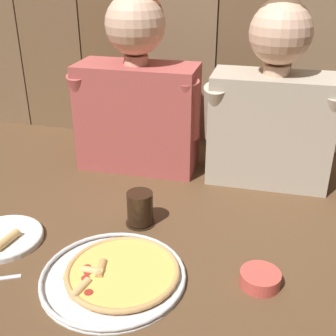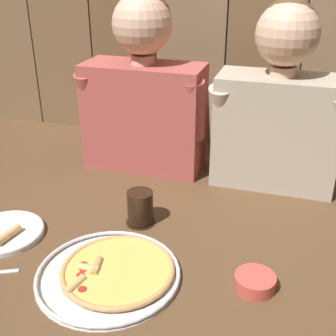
{
  "view_description": "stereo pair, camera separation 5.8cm",
  "coord_description": "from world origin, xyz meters",
  "px_view_note": "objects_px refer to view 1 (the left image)",
  "views": [
    {
      "loc": [
        0.22,
        -0.92,
        0.7
      ],
      "look_at": [
        -0.03,
        0.1,
        0.18
      ],
      "focal_mm": 46.72,
      "sensor_mm": 36.0,
      "label": 1
    },
    {
      "loc": [
        0.28,
        -0.9,
        0.7
      ],
      "look_at": [
        -0.03,
        0.1,
        0.18
      ],
      "focal_mm": 46.72,
      "sensor_mm": 36.0,
      "label": 2
    }
  ],
  "objects_px": {
    "dipping_bowl": "(260,278)",
    "diner_right": "(273,101)",
    "dinner_plate": "(4,238)",
    "pizza_tray": "(116,274)",
    "diner_left": "(137,89)",
    "drinking_glass": "(140,209)"
  },
  "relations": [
    {
      "from": "diner_left",
      "to": "dipping_bowl",
      "type": "bearing_deg",
      "value": -49.89
    },
    {
      "from": "diner_left",
      "to": "diner_right",
      "type": "relative_size",
      "value": 1.02
    },
    {
      "from": "diner_right",
      "to": "dipping_bowl",
      "type": "bearing_deg",
      "value": -88.69
    },
    {
      "from": "drinking_glass",
      "to": "diner_left",
      "type": "xyz_separation_m",
      "value": [
        -0.12,
        0.37,
        0.23
      ]
    },
    {
      "from": "dinner_plate",
      "to": "diner_right",
      "type": "distance_m",
      "value": 0.9
    },
    {
      "from": "dipping_bowl",
      "to": "dinner_plate",
      "type": "bearing_deg",
      "value": 179.08
    },
    {
      "from": "pizza_tray",
      "to": "diner_left",
      "type": "height_order",
      "value": "diner_left"
    },
    {
      "from": "drinking_glass",
      "to": "dipping_bowl",
      "type": "distance_m",
      "value": 0.39
    },
    {
      "from": "dipping_bowl",
      "to": "diner_right",
      "type": "height_order",
      "value": "diner_right"
    },
    {
      "from": "pizza_tray",
      "to": "diner_left",
      "type": "xyz_separation_m",
      "value": [
        -0.13,
        0.61,
        0.27
      ]
    },
    {
      "from": "dinner_plate",
      "to": "diner_right",
      "type": "xyz_separation_m",
      "value": [
        0.67,
        0.54,
        0.27
      ]
    },
    {
      "from": "pizza_tray",
      "to": "dipping_bowl",
      "type": "distance_m",
      "value": 0.34
    },
    {
      "from": "dipping_bowl",
      "to": "diner_left",
      "type": "height_order",
      "value": "diner_left"
    },
    {
      "from": "dipping_bowl",
      "to": "diner_left",
      "type": "distance_m",
      "value": 0.77
    },
    {
      "from": "drinking_glass",
      "to": "diner_right",
      "type": "xyz_separation_m",
      "value": [
        0.33,
        0.37,
        0.23
      ]
    },
    {
      "from": "diner_left",
      "to": "diner_right",
      "type": "bearing_deg",
      "value": -0.03
    },
    {
      "from": "dipping_bowl",
      "to": "pizza_tray",
      "type": "bearing_deg",
      "value": -170.11
    },
    {
      "from": "drinking_glass",
      "to": "dipping_bowl",
      "type": "xyz_separation_m",
      "value": [
        0.35,
        -0.18,
        -0.03
      ]
    },
    {
      "from": "dinner_plate",
      "to": "dipping_bowl",
      "type": "relative_size",
      "value": 2.2
    },
    {
      "from": "drinking_glass",
      "to": "diner_left",
      "type": "bearing_deg",
      "value": 107.57
    },
    {
      "from": "dinner_plate",
      "to": "dipping_bowl",
      "type": "xyz_separation_m",
      "value": [
        0.68,
        -0.01,
        0.01
      ]
    },
    {
      "from": "pizza_tray",
      "to": "drinking_glass",
      "type": "relative_size",
      "value": 3.49
    }
  ]
}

